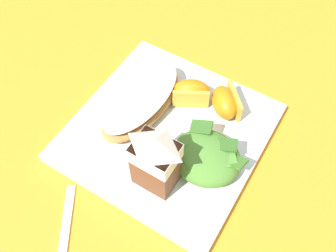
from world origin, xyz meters
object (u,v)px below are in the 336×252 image
cheesy_pizza_bread (141,101)px  green_salad_pile (206,157)px  orange_wedge_middle (191,92)px  white_plate (168,132)px  orange_wedge_front (225,102)px  milk_carton (156,159)px

cheesy_pizza_bread → green_salad_pile: size_ratio=1.65×
cheesy_pizza_bread → orange_wedge_middle: size_ratio=2.49×
white_plate → orange_wedge_front: (-0.06, -0.08, 0.03)m
cheesy_pizza_bread → green_salad_pile: bearing=165.2°
cheesy_pizza_bread → green_salad_pile: green_salad_pile is taller
milk_carton → orange_wedge_middle: 0.16m
orange_wedge_front → orange_wedge_middle: size_ratio=0.98×
green_salad_pile → milk_carton: size_ratio=0.96×
green_salad_pile → orange_wedge_front: bearing=-78.4°
cheesy_pizza_bread → milk_carton: 0.13m
white_plate → green_salad_pile: (-0.08, 0.02, 0.03)m
green_salad_pile → orange_wedge_middle: 0.12m
milk_carton → green_salad_pile: bearing=-129.9°
cheesy_pizza_bread → milk_carton: size_ratio=1.58×
white_plate → orange_wedge_front: orange_wedge_front is taller
white_plate → milk_carton: size_ratio=2.55×
milk_carton → orange_wedge_middle: size_ratio=1.57×
orange_wedge_middle → cheesy_pizza_bread: bearing=44.0°
orange_wedge_front → orange_wedge_middle: 0.06m
cheesy_pizza_bread → milk_carton: milk_carton is taller
cheesy_pizza_bread → white_plate: bearing=167.2°
green_salad_pile → milk_carton: bearing=50.1°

